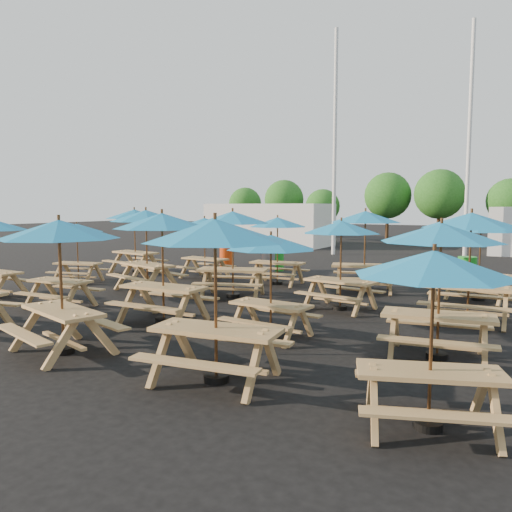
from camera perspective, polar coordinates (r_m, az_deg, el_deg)
The scene contains 32 objects.
ground at distance 14.34m, azimuth -2.89°, elevation -4.90°, with size 120.00×120.00×0.00m, color black.
picnic_unit_2 at distance 18.30m, azimuth -19.79°, elevation 2.66°, with size 2.14×2.14×2.06m.
picnic_unit_3 at distance 20.17m, azimuth -13.72°, elevation 4.25°, with size 2.55×2.55×2.54m.
picnic_unit_5 at distance 13.84m, azimuth -21.67°, elevation 2.15°, with size 1.98×1.98×2.18m.
picnic_unit_6 at distance 15.85m, azimuth -12.46°, elevation 3.96°, with size 2.74×2.74×2.55m.
picnic_unit_7 at distance 18.30m, azimuth -5.90°, elevation 3.43°, with size 2.13×2.13×2.23m.
picnic_unit_8 at distance 9.45m, azimuth -21.55°, elevation 1.97°, with size 2.61×2.61×2.43m.
picnic_unit_9 at distance 11.41m, azimuth -10.68°, elevation 3.21°, with size 2.20×2.20×2.51m.
picnic_unit_10 at distance 14.33m, azimuth -2.69°, elevation 3.82°, with size 2.76×2.76×2.52m.
picnic_unit_11 at distance 16.75m, azimuth 2.48°, elevation 3.42°, with size 2.10×2.10×2.29m.
picnic_unit_12 at distance 7.36m, azimuth -4.69°, elevation 1.74°, with size 2.39×2.39×2.48m.
picnic_unit_13 at distance 9.91m, azimuth 1.71°, elevation 0.86°, with size 1.97×1.97×2.09m.
picnic_unit_14 at distance 12.78m, azimuth 9.72°, elevation 2.66°, with size 2.29×2.29×2.30m.
picnic_unit_15 at distance 15.68m, azimuth 12.39°, elevation 3.85°, with size 2.70×2.70×2.52m.
picnic_unit_16 at distance 6.11m, azimuth 19.64°, elevation -1.99°, with size 2.38×2.38×2.16m.
picnic_unit_17 at distance 9.03m, azimuth 20.39°, elevation 1.60°, with size 2.31×2.31×2.38m.
picnic_unit_18 at distance 12.20m, azimuth 23.37°, elevation 3.04°, with size 2.22×2.22×2.52m.
picnic_unit_19 at distance 15.23m, azimuth 24.32°, elevation 2.65°, with size 2.35×2.35×2.28m.
waste_bin_0 at distance 21.46m, azimuth -3.37°, elevation -0.06°, with size 0.60×0.60×0.97m, color red.
waste_bin_1 at distance 20.48m, azimuth 2.37°, elevation -0.33°, with size 0.60×0.60×0.97m, color #198E1F.
waste_bin_2 at distance 20.34m, azimuth 1.51°, elevation -0.37°, with size 0.60×0.60×0.97m, color gray.
waste_bin_3 at distance 18.53m, azimuth 19.31°, elevation -1.29°, with size 0.60×0.60×0.97m, color gray.
waste_bin_4 at distance 18.06m, azimuth 22.97°, elevation -1.60°, with size 0.60×0.60×0.97m, color #198E1F.
mast_0 at distance 27.85m, azimuth 9.00°, elevation 12.58°, with size 0.20×0.20×12.00m, color silver.
mast_1 at distance 28.35m, azimuth 23.19°, elevation 12.07°, with size 0.20×0.20×12.00m, color silver.
event_tent_0 at distance 33.74m, azimuth 1.55°, elevation 3.61°, with size 8.00×4.00×2.80m, color silver.
tree_0 at distance 42.99m, azimuth -1.24°, elevation 5.97°, with size 2.80×2.80×4.24m.
tree_1 at distance 39.79m, azimuth 3.22°, elevation 6.45°, with size 3.11×3.11×4.72m.
tree_2 at distance 38.23m, azimuth 7.62°, elevation 5.65°, with size 2.59×2.59×3.93m.
tree_3 at distance 37.85m, azimuth 14.83°, elevation 6.69°, with size 3.36×3.36×5.09m.
tree_4 at distance 36.68m, azimuth 20.24°, elevation 6.65°, with size 3.41×3.41×5.17m.
tree_5 at distance 36.69m, azimuth 27.03°, elevation 5.62°, with size 2.94×2.94×4.45m.
Camera 1 is at (7.40, -12.00, 2.64)m, focal length 35.00 mm.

